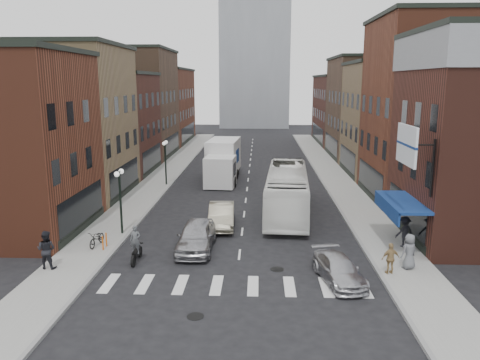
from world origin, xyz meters
name	(u,v)px	position (x,y,z in m)	size (l,w,h in m)	color
ground	(239,261)	(0.00, 0.00, 0.00)	(160.00, 160.00, 0.00)	black
sidewalk_left	(163,176)	(-8.50, 22.00, 0.07)	(3.00, 74.00, 0.15)	gray
sidewalk_right	(335,178)	(8.50, 22.00, 0.07)	(3.00, 74.00, 0.15)	gray
curb_left	(178,177)	(-7.00, 22.00, 0.00)	(0.20, 74.00, 0.16)	gray
curb_right	(319,178)	(7.00, 22.00, 0.00)	(0.20, 74.00, 0.16)	gray
crosswalk_stripes	(236,286)	(0.00, -3.00, 0.00)	(12.00, 2.20, 0.01)	silver
bldg_left_mid_a	(61,122)	(-14.99, 14.00, 6.15)	(10.30, 10.20, 12.30)	#8F764F
bldg_left_mid_b	(103,123)	(-14.99, 24.00, 5.15)	(10.30, 10.20, 10.30)	#49221A
bldg_left_far_a	(131,103)	(-14.99, 35.00, 6.65)	(10.30, 12.20, 13.30)	#4E3727
bldg_left_far_b	(156,106)	(-14.99, 49.00, 5.65)	(10.30, 16.20, 11.30)	#5E2B1A
bldg_right_mid_a	(439,110)	(15.00, 14.00, 7.15)	(10.30, 10.20, 14.30)	#5E2B1A
bldg_right_mid_b	(400,119)	(14.99, 24.00, 5.65)	(10.30, 10.20, 11.30)	#8F764F
bldg_right_far_a	(374,108)	(14.99, 35.00, 6.15)	(10.30, 12.20, 12.30)	#4E3727
bldg_right_far_b	(351,110)	(14.99, 49.00, 5.15)	(10.30, 16.20, 10.30)	#49221A
awning_blue	(399,203)	(8.93, 2.50, 2.63)	(1.80, 5.00, 0.78)	navy
billboard_sign	(408,146)	(8.59, 0.50, 6.13)	(1.52, 3.00, 3.70)	black
distant_tower	(255,3)	(0.00, 78.00, 25.00)	(14.00, 14.00, 50.00)	#9399A0
streetlamp_near	(120,190)	(-7.40, 4.00, 2.91)	(0.32, 1.22, 4.11)	black
streetlamp_far	(165,154)	(-7.40, 18.00, 2.91)	(0.32, 1.22, 4.11)	black
bike_rack	(105,241)	(-7.60, 1.30, 0.55)	(0.08, 0.68, 0.80)	#D8590C
box_truck	(223,161)	(-2.42, 20.41, 1.89)	(3.12, 8.97, 3.83)	silver
motorcycle_rider	(136,245)	(-5.39, -0.33, 0.94)	(0.56, 1.97, 2.01)	black
transit_bus	(287,191)	(3.06, 9.35, 1.67)	(2.80, 11.96, 3.33)	white
sedan_left_near	(196,236)	(-2.47, 1.62, 0.82)	(1.95, 4.84, 1.65)	#A9A8AD
sedan_left_far	(221,215)	(-1.39, 6.00, 0.76)	(1.61, 4.63, 1.52)	#AAA38A
curb_car	(339,270)	(4.87, -2.32, 0.60)	(1.67, 4.11, 1.19)	#B8B8BD
parked_bicycle	(97,238)	(-8.15, 1.66, 0.59)	(0.59, 1.69, 0.89)	black
ped_left_solo	(46,250)	(-9.55, -1.65, 1.12)	(0.95, 0.55, 1.95)	black
ped_right_a	(404,232)	(9.28, 2.27, 1.03)	(1.14, 0.56, 1.76)	black
ped_right_b	(391,258)	(7.46, -1.64, 0.93)	(0.91, 0.46, 1.56)	#997B4E
ped_right_c	(409,251)	(8.55, -0.97, 1.05)	(0.88, 0.57, 1.80)	slate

